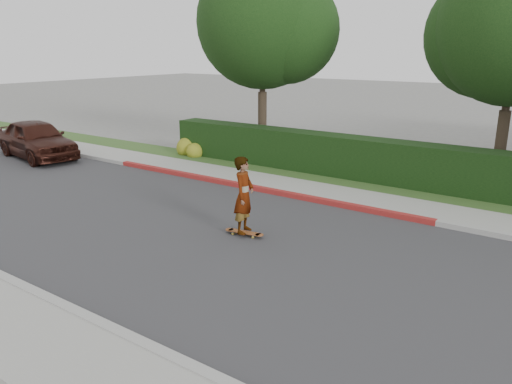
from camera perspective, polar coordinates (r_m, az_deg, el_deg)
ground at (r=10.48m, az=8.27°, el=-9.01°), size 120.00×120.00×0.00m
road at (r=10.48m, az=8.27°, el=-8.99°), size 60.00×8.00×0.01m
curb_near at (r=7.49m, az=-7.13°, el=-19.52°), size 60.00×0.20×0.15m
curb_far at (r=13.99m, az=15.99°, el=-2.61°), size 60.00×0.20×0.15m
curb_red_section at (r=16.21m, az=-0.82°, el=0.59°), size 12.00×0.21×0.15m
sidewalk_far at (r=14.82m, az=17.17°, el=-1.73°), size 60.00×1.60×0.12m
planting_strip at (r=16.29m, az=18.96°, el=-0.33°), size 60.00×1.60×0.10m
hedge at (r=17.68m, az=10.42°, el=3.88°), size 15.00×1.00×1.50m
flowering_shrub at (r=21.24m, az=-7.62°, el=4.90°), size 1.40×1.00×0.90m
tree_left at (r=20.83m, az=1.04°, el=18.45°), size 5.99×5.21×8.00m
skateboard at (r=12.22m, az=-1.36°, el=-4.64°), size 1.04×0.36×0.10m
skateboarder at (r=11.92m, az=-1.39°, el=-0.35°), size 0.61×0.78×1.88m
car_maroon at (r=22.64m, az=-23.77°, el=5.56°), size 4.93×2.66×1.59m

